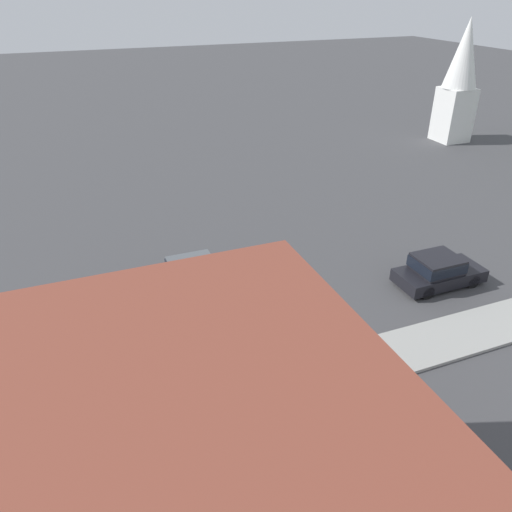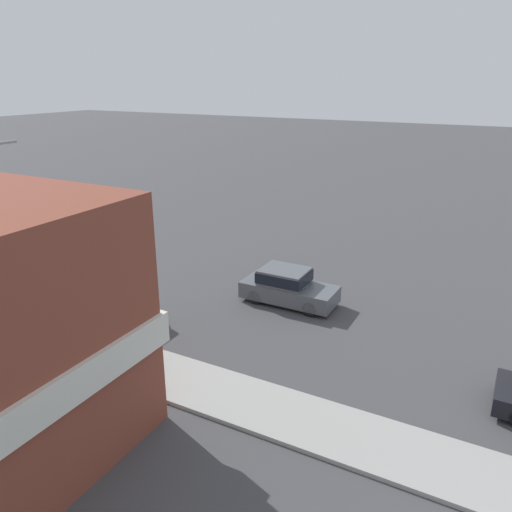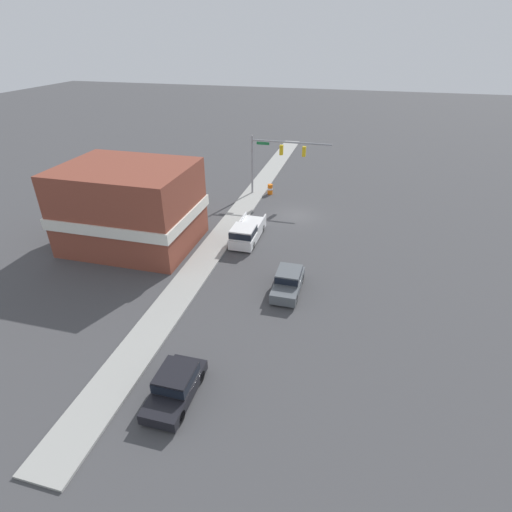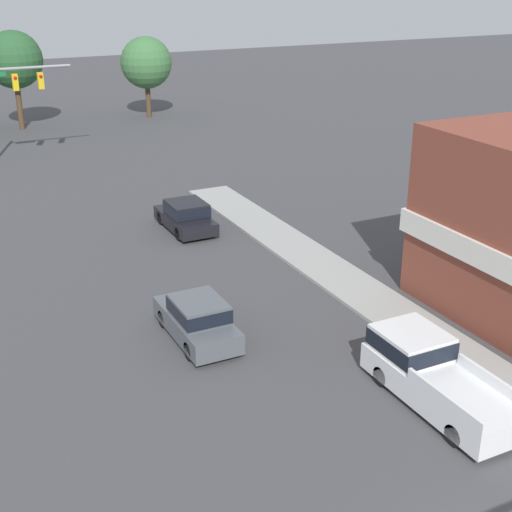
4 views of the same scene
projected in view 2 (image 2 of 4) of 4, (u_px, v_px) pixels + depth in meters
ground_plane at (52, 265)px, 27.23m from camera, size 200.00×200.00×0.00m
car_lead at (287, 286)px, 22.45m from camera, size 1.80×4.28×1.60m
pickup_truck_parked at (97, 296)px, 21.23m from camera, size 2.02×5.54×1.81m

